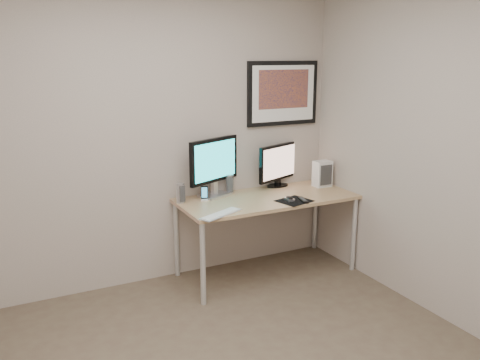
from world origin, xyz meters
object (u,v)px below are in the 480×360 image
Objects in this scene: desk at (267,204)px; monitor_tv at (278,164)px; phone_dock at (204,193)px; keyboard at (221,214)px; fan_unit at (322,174)px; speaker_left at (180,193)px; speaker_right at (230,184)px; monitor_large at (214,164)px; framed_art at (283,93)px.

desk is 3.17× the size of monitor_tv.
keyboard is at bearing -76.27° from phone_dock.
fan_unit reaches higher than keyboard.
phone_dock is 0.45m from keyboard.
desk is at bearing -172.45° from fan_unit.
monitor_tv reaches higher than speaker_left.
monitor_tv is 0.44m from fan_unit.
desk is 0.66m from keyboard.
speaker_left is at bearing -168.42° from phone_dock.
monitor_tv is at bearing 8.31° from keyboard.
speaker_left is 0.98× the size of speaker_right.
fan_unit is (1.21, -0.06, 0.06)m from phone_dock.
speaker_left is at bearing 166.69° from monitor_large.
framed_art is (0.35, 0.33, 0.96)m from desk.
framed_art reaches higher than phone_dock.
speaker_left is 0.69× the size of fan_unit.
fan_unit is (1.43, -0.09, 0.04)m from speaker_left.
desk is 0.60m from monitor_large.
speaker_right is 1.32× the size of phone_dock.
speaker_left is 1.43m from fan_unit.
phone_dock reaches higher than desk.
framed_art is 1.38m from speaker_left.
monitor_large is 3.17× the size of speaker_left.
speaker_right is at bearing -174.95° from framed_art.
monitor_large is 3.11× the size of speaker_right.
monitor_large is at bearing 171.54° from fan_unit.
fan_unit is (0.67, 0.10, 0.19)m from desk.
speaker_right is 0.43× the size of keyboard.
monitor_large is 0.63m from keyboard.
monitor_tv is at bearing 27.95° from phone_dock.
fan_unit is (1.26, 0.38, 0.12)m from keyboard.
framed_art reaches higher than monitor_tv.
phone_dock is (-0.89, -0.18, -0.82)m from framed_art.
framed_art is 1.23m from phone_dock.
framed_art is 4.26× the size of speaker_right.
framed_art is 0.97m from monitor_large.
monitor_large is 0.41m from speaker_left.
speaker_left is at bearing 84.95° from keyboard.
speaker_left is at bearing 163.69° from monitor_tv.
desk is 2.13× the size of framed_art.
phone_dock is at bearing -16.02° from speaker_left.
fan_unit is at bearing -36.44° from framed_art.
desk is 2.92× the size of monitor_large.
desk is 3.95× the size of keyboard.
desk is 12.01× the size of phone_dock.
fan_unit is (0.91, -0.18, 0.04)m from speaker_right.
fan_unit reaches higher than desk.
monitor_large is at bearing -173.49° from framed_art.
speaker_right is 0.70× the size of fan_unit.
fan_unit is at bearing 16.64° from phone_dock.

